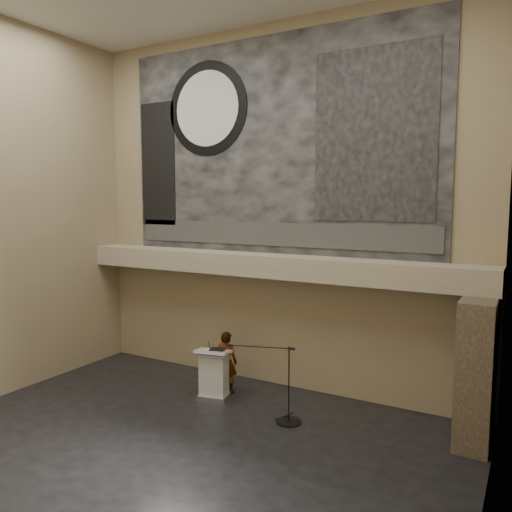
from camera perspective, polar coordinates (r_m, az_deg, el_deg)
The scene contains 18 objects.
floor at distance 9.57m, azimuth -10.15°, elevation -21.36°, with size 10.00×10.00×0.00m, color black.
wall_back at distance 11.83m, azimuth 1.91°, elevation 5.43°, with size 10.00×0.02×8.50m, color #8C7959.
wall_right at distance 6.51m, azimuth 25.39°, elevation 4.13°, with size 0.02×8.00×8.50m, color #8C7959.
soffit at distance 11.57m, azimuth 0.97°, elevation -1.04°, with size 10.00×0.80×0.50m, color gray.
sprinkler_left at distance 12.40m, azimuth -5.66°, elevation -1.88°, with size 0.04×0.04×0.06m, color #B2893D.
sprinkler_right at distance 10.80m, azimuth 9.75°, elevation -3.16°, with size 0.04×0.04×0.06m, color #B2893D.
banner at distance 11.87m, azimuth 1.87°, elevation 12.44°, with size 8.00×0.05×5.00m, color black.
banner_text_strip at distance 11.79m, azimuth 1.74°, elevation 2.51°, with size 7.76×0.02×0.55m, color #303030.
banner_clock_rim at distance 12.91m, azimuth -5.61°, elevation 16.41°, with size 2.30×2.30×0.02m, color black.
banner_clock_face at distance 12.89m, azimuth -5.66°, elevation 16.42°, with size 1.84×1.84×0.02m, color silver.
banner_building_print at distance 10.95m, azimuth 13.29°, elevation 13.33°, with size 2.60×0.02×3.60m, color black.
banner_brick_print at distance 13.72m, azimuth -11.12°, elevation 10.24°, with size 1.10×0.02×3.20m, color black.
stone_pier at distance 10.16m, azimuth 23.90°, elevation -11.90°, with size 0.60×1.40×2.70m, color #403427.
lectern at distance 11.60m, azimuth -4.84°, elevation -13.25°, with size 0.84×0.68×1.14m.
binder at distance 11.39m, azimuth -4.44°, elevation -10.61°, with size 0.33×0.26×0.04m, color black.
papers at distance 11.44m, azimuth -5.20°, elevation -10.62°, with size 0.20×0.28×0.01m, color white.
speaker_person at distance 11.82m, azimuth -3.42°, elevation -11.99°, with size 0.53×0.35×1.45m, color silver.
mic_stand at distance 10.50m, azimuth 3.48°, elevation -17.20°, with size 1.48×0.68×1.56m.
Camera 1 is at (5.46, -6.49, 4.43)m, focal length 35.00 mm.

